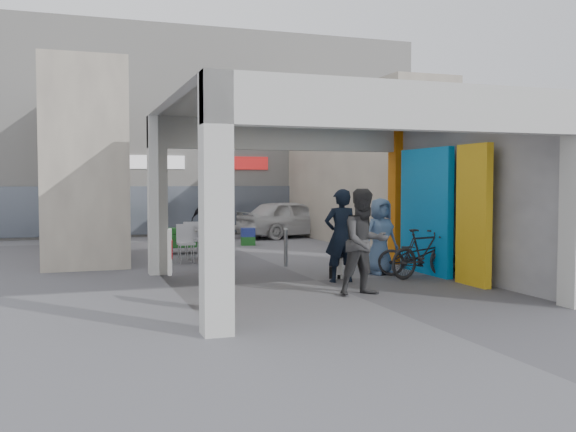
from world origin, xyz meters
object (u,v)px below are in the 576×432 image
object	(u,v)px
bicycle_front	(417,256)
bicycle_rear	(423,253)
border_collie	(337,266)
man_with_dog	(341,236)
man_back_turned	(365,242)
cafe_set	(203,247)
produce_stand	(185,243)
man_crates	(206,219)
man_elderly	(380,236)
white_van	(291,218)

from	to	relation	value
bicycle_front	bicycle_rear	world-z (taller)	bicycle_rear
border_collie	bicycle_front	distance (m)	1.82
man_with_dog	border_collie	bearing A→B (deg)	-101.14
man_with_dog	man_back_turned	size ratio (longest dim) A/B	0.99
cafe_set	produce_stand	bearing A→B (deg)	96.19
bicycle_rear	man_back_turned	bearing A→B (deg)	112.24
man_back_turned	man_crates	xyz separation A→B (m)	(-0.79, 10.32, -0.14)
produce_stand	man_elderly	size ratio (longest dim) A/B	0.65
man_crates	produce_stand	bearing A→B (deg)	69.55
cafe_set	bicycle_rear	bearing A→B (deg)	-50.60
man_elderly	white_van	world-z (taller)	man_elderly
man_with_dog	bicycle_rear	distance (m)	1.95
cafe_set	produce_stand	world-z (taller)	cafe_set
border_collie	white_van	distance (m)	10.33
produce_stand	man_with_dog	bearing A→B (deg)	-66.64
cafe_set	man_elderly	size ratio (longest dim) A/B	0.96
cafe_set	white_van	size ratio (longest dim) A/B	0.39
cafe_set	bicycle_front	xyz separation A→B (m)	(3.85, -4.43, 0.10)
man_elderly	man_crates	size ratio (longest dim) A/B	1.03
border_collie	man_elderly	xyz separation A→B (m)	(1.17, 0.26, 0.58)
produce_stand	white_van	distance (m)	6.28
man_back_turned	bicycle_rear	bearing A→B (deg)	30.63
produce_stand	white_van	bearing A→B (deg)	46.57
man_elderly	bicycle_front	xyz separation A→B (m)	(0.62, -0.55, -0.40)
cafe_set	bicycle_rear	size ratio (longest dim) A/B	0.92
border_collie	man_elderly	world-z (taller)	man_elderly
produce_stand	border_collie	size ratio (longest dim) A/B	1.65
bicycle_front	bicycle_rear	size ratio (longest dim) A/B	0.96
man_with_dog	bicycle_rear	size ratio (longest dim) A/B	1.08
man_with_dog	white_van	size ratio (longest dim) A/B	0.46
bicycle_front	white_van	world-z (taller)	white_van
border_collie	man_crates	bearing A→B (deg)	120.02
man_with_dog	man_back_turned	bearing A→B (deg)	85.06
border_collie	cafe_set	bearing A→B (deg)	138.83
man_with_dog	bicycle_front	distance (m)	1.98
cafe_set	man_back_turned	bearing A→B (deg)	-74.26
man_back_turned	bicycle_rear	world-z (taller)	man_back_turned
man_back_turned	white_van	world-z (taller)	man_back_turned
cafe_set	man_elderly	xyz separation A→B (m)	(3.23, -3.89, 0.50)
man_with_dog	man_crates	bearing A→B (deg)	-81.07
bicycle_rear	white_van	bearing A→B (deg)	-16.80
man_with_dog	bicycle_front	size ratio (longest dim) A/B	1.12
cafe_set	man_back_turned	size ratio (longest dim) A/B	0.84
bicycle_front	man_back_turned	bearing A→B (deg)	156.66
border_collie	man_back_turned	world-z (taller)	man_back_turned
man_crates	man_back_turned	bearing A→B (deg)	99.00
man_with_dog	bicycle_front	xyz separation A→B (m)	(1.90, 0.19, -0.51)
man_crates	bicycle_rear	size ratio (longest dim) A/B	0.93
bicycle_front	man_elderly	bearing A→B (deg)	75.26
cafe_set	white_van	xyz separation A→B (m)	(4.49, 5.89, 0.35)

